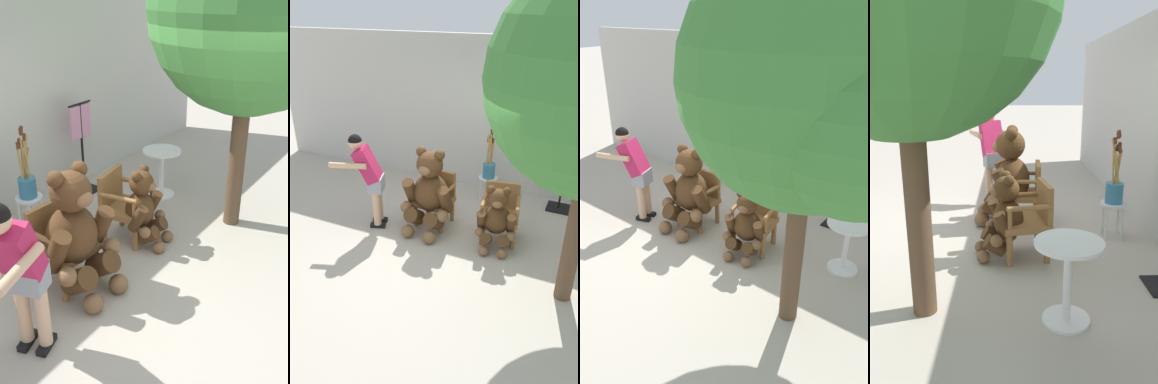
% 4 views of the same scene
% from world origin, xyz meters
% --- Properties ---
extents(ground_plane, '(60.00, 60.00, 0.00)m').
position_xyz_m(ground_plane, '(0.00, 0.00, 0.00)').
color(ground_plane, '#B2A899').
extents(back_wall, '(10.00, 0.16, 2.80)m').
position_xyz_m(back_wall, '(0.00, 2.40, 1.40)').
color(back_wall, beige).
rests_on(back_wall, ground).
extents(wooden_chair_left, '(0.58, 0.54, 0.86)m').
position_xyz_m(wooden_chair_left, '(-0.54, 0.71, 0.46)').
color(wooden_chair_left, olive).
rests_on(wooden_chair_left, ground).
extents(wooden_chair_right, '(0.64, 0.61, 0.86)m').
position_xyz_m(wooden_chair_right, '(0.54, 0.71, 0.46)').
color(wooden_chair_right, olive).
rests_on(wooden_chair_right, ground).
extents(teddy_bear_large, '(0.82, 0.78, 1.37)m').
position_xyz_m(teddy_bear_large, '(-0.55, 0.46, 0.67)').
color(teddy_bear_large, '#4C3019').
rests_on(teddy_bear_large, ground).
extents(teddy_bear_small, '(0.60, 0.60, 0.98)m').
position_xyz_m(teddy_bear_small, '(0.55, 0.42, 0.48)').
color(teddy_bear_small, '#4C3019').
rests_on(teddy_bear_small, ground).
extents(person_visitor, '(0.71, 0.65, 1.54)m').
position_xyz_m(person_visitor, '(-1.46, 0.21, 0.91)').
color(person_visitor, black).
rests_on(person_visitor, ground).
extents(white_stool, '(0.34, 0.34, 0.46)m').
position_xyz_m(white_stool, '(0.01, 1.80, 0.36)').
color(white_stool, silver).
rests_on(white_stool, ground).
extents(brush_bucket, '(0.22, 0.22, 0.92)m').
position_xyz_m(brush_bucket, '(0.01, 1.80, 0.67)').
color(brush_bucket, teal).
rests_on(brush_bucket, white_stool).
extents(round_side_table, '(0.56, 0.56, 0.72)m').
position_xyz_m(round_side_table, '(1.79, 0.95, 0.45)').
color(round_side_table, white).
rests_on(round_side_table, ground).
extents(patio_tree, '(2.42, 2.30, 3.78)m').
position_xyz_m(patio_tree, '(1.73, -0.32, 2.58)').
color(patio_tree, brown).
rests_on(patio_tree, ground).
extents(clothing_display_stand, '(0.44, 0.40, 1.36)m').
position_xyz_m(clothing_display_stand, '(1.27, 2.01, 0.72)').
color(clothing_display_stand, black).
rests_on(clothing_display_stand, ground).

